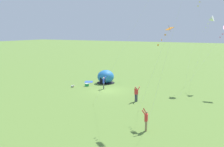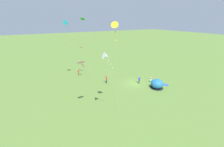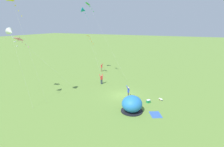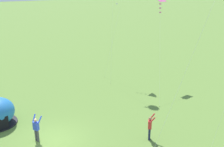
# 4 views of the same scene
# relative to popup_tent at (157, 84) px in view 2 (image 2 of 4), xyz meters

# --- Properties ---
(ground_plane) EXTENTS (300.00, 300.00, 0.00)m
(ground_plane) POSITION_rel_popup_tent_xyz_m (4.40, 2.81, -1.00)
(ground_plane) COLOR olive
(popup_tent) EXTENTS (2.81, 2.81, 2.10)m
(popup_tent) POSITION_rel_popup_tent_xyz_m (0.00, 0.00, 0.00)
(popup_tent) COLOR #2672BF
(popup_tent) RESTS_ON ground
(picnic_blanket) EXTENTS (2.11, 1.95, 0.01)m
(picnic_blanket) POSITION_rel_popup_tent_xyz_m (0.38, -2.97, -0.99)
(picnic_blanket) COLOR #3359A5
(picnic_blanket) RESTS_ON ground
(cooler_box) EXTENTS (0.64, 0.60, 0.44)m
(cooler_box) POSITION_rel_popup_tent_xyz_m (3.40, -1.35, -0.78)
(cooler_box) COLOR #1E8C4C
(cooler_box) RESTS_ON ground
(toddler_crawling) EXTENTS (0.28, 0.55, 0.32)m
(toddler_crawling) POSITION_rel_popup_tent_xyz_m (4.95, -2.82, -0.82)
(toddler_crawling) COLOR white
(toddler_crawling) RESTS_ON ground
(person_arms_raised) EXTENTS (0.68, 0.55, 1.89)m
(person_arms_raised) POSITION_rel_popup_tent_xyz_m (15.95, 12.80, 0.00)
(person_arms_raised) COLOR #8C7251
(person_arms_raised) RESTS_ON ground
(person_center_field) EXTENTS (0.72, 0.68, 1.89)m
(person_center_field) POSITION_rel_popup_tent_xyz_m (7.82, 8.53, 0.00)
(person_center_field) COLOR #1E2347
(person_center_field) RESTS_ON ground
(person_strolling) EXTENTS (0.72, 0.65, 1.89)m
(person_strolling) POSITION_rel_popup_tent_xyz_m (3.89, 1.86, 0.00)
(person_strolling) COLOR #4C4C51
(person_strolling) RESTS_ON ground
(kite_white) EXTENTS (0.99, 3.00, 10.43)m
(kite_white) POSITION_rel_popup_tent_xyz_m (-4.44, 14.73, 8.88)
(kite_white) COLOR silver
(kite_white) RESTS_ON ground
(kite_pink) EXTENTS (6.46, 5.29, 9.08)m
(kite_pink) POSITION_rel_popup_tent_xyz_m (-1.35, 17.11, 7.47)
(kite_pink) COLOR silver
(kite_pink) RESTS_ON ground
(kite_orange) EXTENTS (0.87, 3.38, 8.80)m
(kite_orange) POSITION_rel_popup_tent_xyz_m (11.19, 12.91, 7.01)
(kite_orange) COLOR silver
(kite_orange) RESTS_ON ground
(kite_yellow) EXTENTS (2.72, 2.41, 14.20)m
(kite_yellow) POSITION_rel_popup_tent_xyz_m (-4.60, 13.49, 12.58)
(kite_yellow) COLOR silver
(kite_yellow) RESTS_ON ground
(kite_green) EXTENTS (1.42, 8.47, 14.85)m
(kite_green) POSITION_rel_popup_tent_xyz_m (10.50, 12.26, 12.95)
(kite_green) COLOR silver
(kite_green) RESTS_ON ground
(kite_teal) EXTENTS (3.05, 3.55, 14.27)m
(kite_teal) POSITION_rel_popup_tent_xyz_m (13.21, 15.40, 12.62)
(kite_teal) COLOR silver
(kite_teal) RESTS_ON ground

